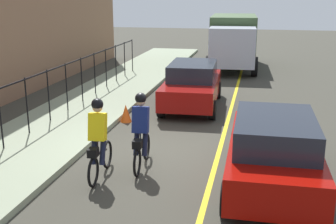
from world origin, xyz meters
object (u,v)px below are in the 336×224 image
object	(u,v)px
cyclist_follow	(141,132)
parked_sedan_rear	(192,84)
traffic_cone_near	(126,113)
patrol_sedan	(273,150)
box_truck_background	(233,39)
cyclist_lead	(98,139)

from	to	relation	value
cyclist_follow	parked_sedan_rear	xyz separation A→B (m)	(5.94, -0.26, -0.09)
parked_sedan_rear	traffic_cone_near	distance (m)	3.00
cyclist_follow	traffic_cone_near	bearing A→B (deg)	19.39
patrol_sedan	box_truck_background	world-z (taller)	box_truck_background
patrol_sedan	traffic_cone_near	world-z (taller)	patrol_sedan
parked_sedan_rear	traffic_cone_near	world-z (taller)	parked_sedan_rear
cyclist_lead	patrol_sedan	world-z (taller)	cyclist_lead
cyclist_lead	cyclist_follow	world-z (taller)	same
cyclist_follow	patrol_sedan	distance (m)	3.00
cyclist_lead	traffic_cone_near	xyz separation A→B (m)	(4.29, 0.74, -0.63)
cyclist_lead	box_truck_background	xyz separation A→B (m)	(15.57, -1.87, 0.64)
parked_sedan_rear	box_truck_background	size ratio (longest dim) A/B	0.66
cyclist_lead	cyclist_follow	distance (m)	1.05
cyclist_lead	cyclist_follow	xyz separation A→B (m)	(0.71, -0.77, 0.00)
box_truck_background	cyclist_lead	bearing A→B (deg)	-9.71
box_truck_background	traffic_cone_near	size ratio (longest dim) A/B	12.03
parked_sedan_rear	traffic_cone_near	bearing A→B (deg)	-39.10
cyclist_follow	traffic_cone_near	distance (m)	3.93
cyclist_lead	box_truck_background	size ratio (longest dim) A/B	0.27
cyclist_lead	traffic_cone_near	distance (m)	4.40
box_truck_background	cyclist_follow	bearing A→B (deg)	-7.11
patrol_sedan	traffic_cone_near	distance (m)	5.99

